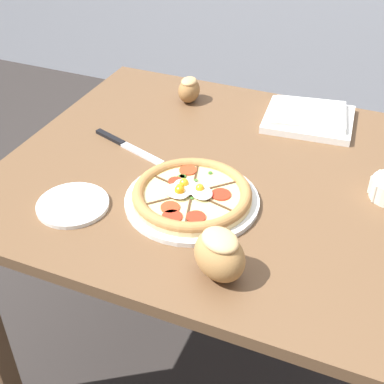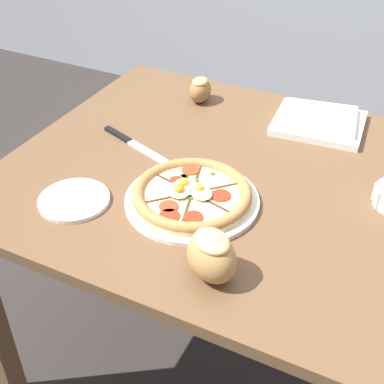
# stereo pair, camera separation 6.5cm
# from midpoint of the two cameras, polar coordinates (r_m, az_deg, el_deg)

# --- Properties ---
(ground_plane) EXTENTS (12.00, 12.00, 0.00)m
(ground_plane) POSITION_cam_midpoint_polar(r_m,az_deg,el_deg) (1.85, 4.24, -16.99)
(ground_plane) COLOR #2D2826
(dining_table) EXTENTS (1.12, 0.94, 0.73)m
(dining_table) POSITION_cam_midpoint_polar(r_m,az_deg,el_deg) (1.40, 5.37, -1.47)
(dining_table) COLOR brown
(dining_table) RESTS_ON ground_plane
(pizza) EXTENTS (0.31, 0.31, 0.05)m
(pizza) POSITION_cam_midpoint_polar(r_m,az_deg,el_deg) (1.22, 1.48, -0.41)
(pizza) COLOR white
(pizza) RESTS_ON dining_table
(napkin_folded) EXTENTS (0.26, 0.23, 0.04)m
(napkin_folded) POSITION_cam_midpoint_polar(r_m,az_deg,el_deg) (1.57, 14.54, 7.29)
(napkin_folded) COLOR silver
(napkin_folded) RESTS_ON dining_table
(bread_piece_near) EXTENTS (0.07, 0.09, 0.08)m
(bread_piece_near) POSITION_cam_midpoint_polar(r_m,az_deg,el_deg) (1.65, 2.02, 10.87)
(bread_piece_near) COLOR olive
(bread_piece_near) RESTS_ON dining_table
(bread_piece_mid) EXTENTS (0.14, 0.13, 0.10)m
(bread_piece_mid) POSITION_cam_midpoint_polar(r_m,az_deg,el_deg) (1.02, 3.92, -6.77)
(bread_piece_mid) COLOR #B27F47
(bread_piece_mid) RESTS_ON dining_table
(knife_main) EXTENTS (0.24, 0.10, 0.01)m
(knife_main) POSITION_cam_midpoint_polar(r_m,az_deg,el_deg) (1.44, -4.94, 5.11)
(knife_main) COLOR silver
(knife_main) RESTS_ON dining_table
(side_saucer) EXTENTS (0.17, 0.17, 0.01)m
(side_saucer) POSITION_cam_midpoint_polar(r_m,az_deg,el_deg) (1.26, -11.04, -0.88)
(side_saucer) COLOR white
(side_saucer) RESTS_ON dining_table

